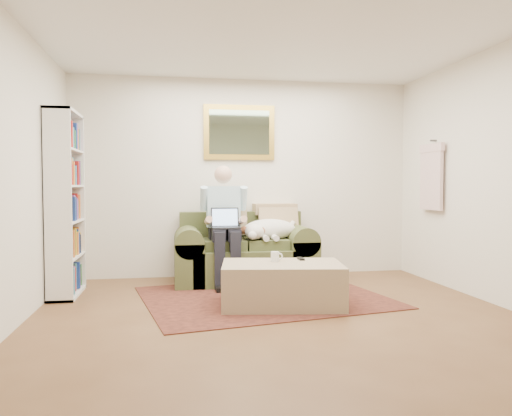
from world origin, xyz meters
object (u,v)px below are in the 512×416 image
object	(u,v)px
sofa	(244,258)
coffee_mug	(275,257)
seated_man	(225,225)
sleeping_dog	(270,229)
ottoman	(282,285)
bookshelf	(65,204)
laptop	(225,223)

from	to	relation	value
sofa	coffee_mug	distance (m)	1.21
seated_man	sleeping_dog	distance (m)	0.57
ottoman	bookshelf	bearing A→B (deg)	158.35
laptop	bookshelf	size ratio (longest dim) A/B	0.17
sofa	laptop	world-z (taller)	laptop
sofa	sleeping_dog	world-z (taller)	sofa
sofa	bookshelf	bearing A→B (deg)	-167.98
sleeping_dog	ottoman	world-z (taller)	sleeping_dog
sofa	coffee_mug	bearing A→B (deg)	-83.14
sleeping_dog	ottoman	size ratio (longest dim) A/B	0.60
seated_man	laptop	world-z (taller)	seated_man
sleeping_dog	coffee_mug	xyz separation A→B (m)	(-0.16, -1.11, -0.18)
sofa	coffee_mug	xyz separation A→B (m)	(0.14, -1.19, 0.18)
bookshelf	coffee_mug	bearing A→B (deg)	-19.30
sofa	ottoman	distance (m)	1.33
seated_man	laptop	size ratio (longest dim) A/B	4.33
bookshelf	sofa	bearing A→B (deg)	12.02
ottoman	seated_man	bearing A→B (deg)	111.27
sofa	seated_man	bearing A→B (deg)	-148.55
ottoman	bookshelf	distance (m)	2.51
sofa	sleeping_dog	size ratio (longest dim) A/B	2.43
coffee_mug	bookshelf	bearing A→B (deg)	160.70
sleeping_dog	seated_man	bearing A→B (deg)	-172.87
seated_man	laptop	bearing A→B (deg)	-90.00
laptop	seated_man	bearing A→B (deg)	90.00
laptop	ottoman	size ratio (longest dim) A/B	0.28
ottoman	coffee_mug	xyz separation A→B (m)	(-0.05, 0.12, 0.26)
sofa	laptop	distance (m)	0.57
seated_man	sleeping_dog	world-z (taller)	seated_man
sofa	seated_man	distance (m)	0.52
ottoman	bookshelf	world-z (taller)	bookshelf
sleeping_dog	bookshelf	distance (m)	2.39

